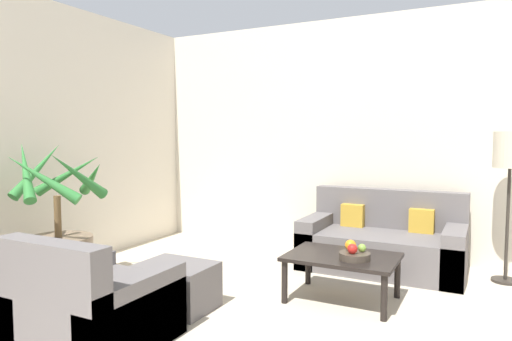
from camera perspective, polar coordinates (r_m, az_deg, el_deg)
name	(u,v)px	position (r m, az deg, el deg)	size (l,w,h in m)	color
wall_back	(425,137)	(5.23, 20.38, 3.96)	(8.17, 0.06, 2.70)	beige
potted_palm	(59,245)	(4.47, -23.41, -8.51)	(0.90, 0.91, 1.33)	brown
sofa_loveseat	(382,244)	(4.89, 15.51, -8.80)	(1.58, 0.83, 0.79)	#605B5B
floor_lamp	(510,158)	(4.78, 29.19, 1.34)	(0.29, 0.29, 1.40)	#2D2823
coffee_table	(342,261)	(3.90, 10.72, -11.03)	(0.89, 0.63, 0.38)	black
fruit_bowl	(355,256)	(3.77, 12.23, -10.41)	(0.25, 0.25, 0.06)	#42382D
apple_red	(352,249)	(3.72, 11.96, -9.56)	(0.08, 0.08, 0.08)	red
apple_green	(362,248)	(3.79, 13.11, -9.40)	(0.06, 0.06, 0.06)	olive
orange_fruit	(351,245)	(3.81, 11.73, -9.14)	(0.09, 0.09, 0.09)	orange
armchair	(93,308)	(3.25, -19.66, -15.93)	(0.81, 0.84, 0.76)	#605B5B
ottoman	(177,286)	(3.77, -9.88, -14.01)	(0.58, 0.45, 0.36)	#605B5B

